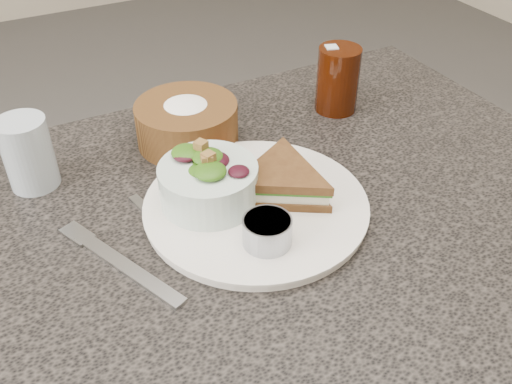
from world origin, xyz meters
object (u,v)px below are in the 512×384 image
object	(u,v)px
dinner_plate	(256,206)
bread_basket	(186,117)
dressing_ramekin	(267,232)
cola_glass	(338,76)
water_glass	(28,153)
sandwich	(281,181)
dining_table	(257,380)
salad_bowl	(208,178)

from	to	relation	value
dinner_plate	bread_basket	world-z (taller)	bread_basket
dressing_ramekin	cola_glass	bearing A→B (deg)	43.14
dressing_ramekin	cola_glass	xyz separation A→B (m)	(0.27, 0.25, 0.03)
dinner_plate	cola_glass	bearing A→B (deg)	35.93
bread_basket	water_glass	world-z (taller)	water_glass
sandwich	dressing_ramekin	size ratio (longest dim) A/B	2.59
dressing_ramekin	water_glass	xyz separation A→B (m)	(-0.22, 0.27, 0.02)
dressing_ramekin	water_glass	world-z (taller)	water_glass
cola_glass	water_glass	xyz separation A→B (m)	(-0.49, 0.02, -0.01)
sandwich	bread_basket	bearing A→B (deg)	136.51
bread_basket	cola_glass	bearing A→B (deg)	-4.45
dining_table	cola_glass	world-z (taller)	cola_glass
dinner_plate	dressing_ramekin	size ratio (longest dim) A/B	4.90
dining_table	cola_glass	bearing A→B (deg)	36.80
bread_basket	dinner_plate	bearing A→B (deg)	-85.59
dinner_plate	sandwich	world-z (taller)	sandwich
cola_glass	sandwich	bearing A→B (deg)	-139.55
salad_bowl	dressing_ramekin	bearing A→B (deg)	-75.25
dressing_ramekin	sandwich	bearing A→B (deg)	50.63
dining_table	water_glass	distance (m)	0.53
dining_table	cola_glass	xyz separation A→B (m)	(0.25, 0.19, 0.44)
dinner_plate	salad_bowl	world-z (taller)	salad_bowl
water_glass	dressing_ramekin	bearing A→B (deg)	-50.57
salad_bowl	dinner_plate	bearing A→B (deg)	-31.57
dining_table	sandwich	size ratio (longest dim) A/B	6.47
water_glass	dining_table	bearing A→B (deg)	-39.71
bread_basket	water_glass	xyz separation A→B (m)	(-0.23, -0.00, 0.01)
bread_basket	water_glass	size ratio (longest dim) A/B	1.53
salad_bowl	sandwich	bearing A→B (deg)	-19.03
dressing_ramekin	salad_bowl	bearing A→B (deg)	104.75
sandwich	dinner_plate	bearing A→B (deg)	-147.11
dressing_ramekin	water_glass	size ratio (longest dim) A/B	0.59
sandwich	water_glass	world-z (taller)	water_glass
salad_bowl	bread_basket	distance (m)	0.17
dining_table	salad_bowl	size ratio (longest dim) A/B	7.76
water_glass	dinner_plate	bearing A→B (deg)	-38.44
salad_bowl	dressing_ramekin	distance (m)	0.11
dining_table	sandwich	distance (m)	0.41
cola_glass	water_glass	world-z (taller)	cola_glass
dinner_plate	sandwich	bearing A→B (deg)	1.51
dining_table	sandwich	xyz separation A→B (m)	(0.04, 0.01, 0.41)
dinner_plate	cola_glass	distance (m)	0.31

